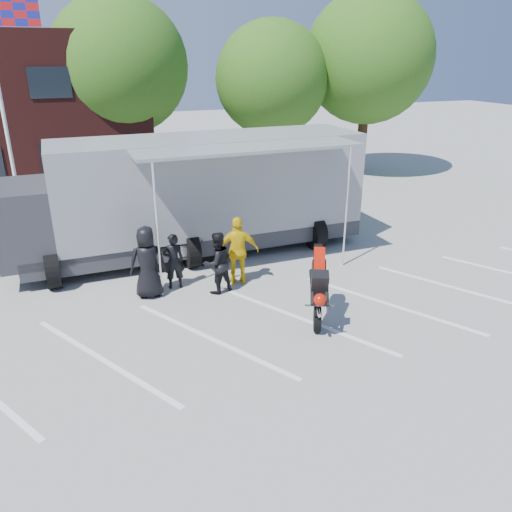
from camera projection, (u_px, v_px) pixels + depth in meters
ground at (317, 342)px, 11.26m from camera, size 100.00×100.00×0.00m
parking_bay_lines at (298, 322)px, 12.13m from camera, size 18.09×13.33×0.01m
flagpole at (7, 88)px, 15.99m from camera, size 1.61×0.12×8.00m
tree_left at (120, 66)px, 22.40m from camera, size 6.12×6.12×8.64m
tree_mid at (272, 79)px, 24.05m from camera, size 5.44×5.44×7.68m
tree_right at (368, 58)px, 24.91m from camera, size 6.46×6.46×9.12m
transporter_truck at (199, 252)px, 16.44m from camera, size 11.80×5.87×3.72m
parked_motorcycle at (185, 268)px, 15.18m from camera, size 1.96×0.79×1.00m
stunt_bike_rider at (315, 317)px, 12.37m from camera, size 1.50×1.96×2.09m
spectator_leather_a at (148, 262)px, 13.08m from camera, size 1.01×0.71×1.95m
spectator_leather_b at (174, 261)px, 13.63m from camera, size 0.59×0.39×1.59m
spectator_leather_c at (217, 263)px, 13.35m from camera, size 0.99×0.86×1.71m
spectator_hivis at (238, 251)px, 13.85m from camera, size 1.23×0.79×1.95m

